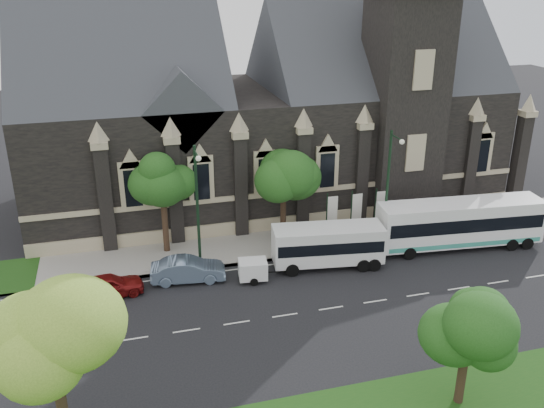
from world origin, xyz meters
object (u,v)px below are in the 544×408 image
object	(u,v)px
street_lamp_near	(389,183)
banner_flag_left	(330,213)
tree_walk_left	(164,178)
box_trailer	(253,269)
banner_flag_center	(355,210)
tree_park_near	(58,340)
sedan	(188,270)
tree_park_east	(471,318)
banner_flag_right	(379,208)
street_lamp_mid	(198,202)
shuttle_bus	(328,244)
tree_walk_right	(285,166)
car_far_red	(108,286)
tour_coach	(460,223)

from	to	relation	value
street_lamp_near	banner_flag_left	world-z (taller)	street_lamp_near
tree_walk_left	street_lamp_near	distance (m)	16.22
box_trailer	banner_flag_center	bearing A→B (deg)	32.71
tree_park_near	sedan	distance (m)	17.02
tree_park_east	sedan	distance (m)	19.25
banner_flag_left	banner_flag_right	bearing A→B (deg)	0.00
tree_park_near	street_lamp_mid	distance (m)	17.71
tree_walk_left	shuttle_bus	world-z (taller)	tree_walk_left
shuttle_bus	box_trailer	size ratio (longest dim) A/B	2.83
street_lamp_near	street_lamp_mid	distance (m)	14.00
tree_walk_right	car_far_red	size ratio (longest dim) A/B	1.72
tour_coach	sedan	world-z (taller)	tour_coach
sedan	street_lamp_near	bearing A→B (deg)	-77.94
tree_walk_left	car_far_red	world-z (taller)	tree_walk_left
sedan	tree_park_near	bearing A→B (deg)	162.60
shuttle_bus	sedan	xyz separation A→B (m)	(-9.81, 0.49, -0.90)
banner_flag_center	shuttle_bus	size ratio (longest dim) A/B	0.50
tree_park_east	street_lamp_mid	bearing A→B (deg)	121.79
street_lamp_near	banner_flag_center	xyz separation A→B (m)	(-1.71, 1.91, -2.73)
tree_park_near	shuttle_bus	size ratio (longest dim) A/B	1.07
tree_walk_left	street_lamp_near	size ratio (longest dim) A/B	0.85
banner_flag_center	tour_coach	xyz separation A→B (m)	(7.03, -3.48, -0.41)
tree_walk_right	tree_walk_left	distance (m)	9.01
banner_flag_left	tree_park_east	bearing A→B (deg)	-90.35
tree_walk_right	tree_walk_left	size ratio (longest dim) A/B	1.02
tour_coach	sedan	distance (m)	20.41
banner_flag_center	banner_flag_right	world-z (taller)	same
street_lamp_mid	sedan	bearing A→B (deg)	-130.08
street_lamp_near	box_trailer	world-z (taller)	street_lamp_near
tree_park_near	banner_flag_right	world-z (taller)	tree_park_near
street_lamp_near	banner_flag_left	size ratio (longest dim) A/B	2.25
tree_walk_left	banner_flag_left	bearing A→B (deg)	-8.02
street_lamp_mid	street_lamp_near	bearing A→B (deg)	0.00
street_lamp_near	banner_flag_center	world-z (taller)	street_lamp_near
banner_flag_left	shuttle_bus	size ratio (longest dim) A/B	0.50
banner_flag_center	tour_coach	distance (m)	7.85
banner_flag_center	shuttle_bus	bearing A→B (deg)	-134.07
tree_park_east	shuttle_bus	distance (m)	15.02
tree_walk_right	box_trailer	size ratio (longest dim) A/B	2.77
banner_flag_right	box_trailer	distance (m)	12.03
tree_park_near	banner_flag_left	size ratio (longest dim) A/B	2.14
box_trailer	sedan	size ratio (longest dim) A/B	0.57
street_lamp_mid	tour_coach	xyz separation A→B (m)	(19.31, -1.57, -3.14)
tour_coach	banner_flag_right	bearing A→B (deg)	150.69
street_lamp_mid	box_trailer	size ratio (longest dim) A/B	3.20
banner_flag_left	banner_flag_center	distance (m)	2.00
tree_walk_right	street_lamp_mid	xyz separation A→B (m)	(-7.21, -3.62, -0.71)
banner_flag_center	tour_coach	size ratio (longest dim) A/B	0.32
tour_coach	box_trailer	xyz separation A→B (m)	(-16.16, -0.82, -1.14)
banner_flag_left	tree_park_near	bearing A→B (deg)	-135.46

